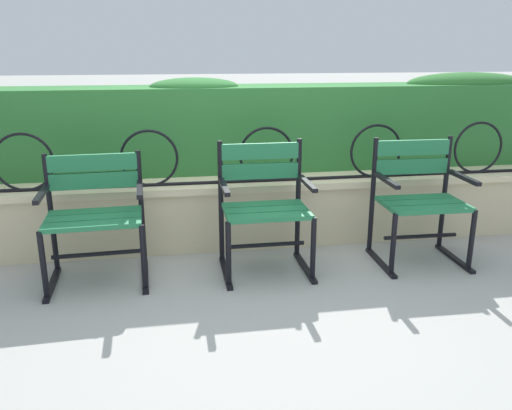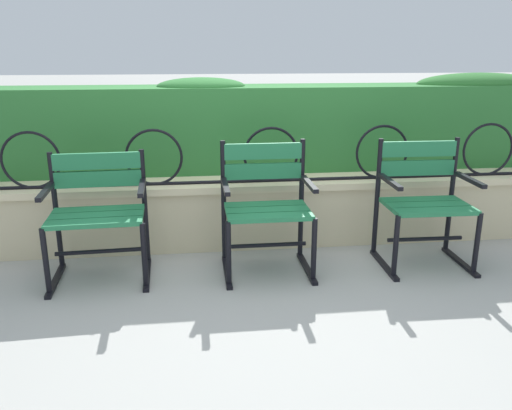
# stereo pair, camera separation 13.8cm
# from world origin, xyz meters

# --- Properties ---
(ground_plane) EXTENTS (60.00, 60.00, 0.00)m
(ground_plane) POSITION_xyz_m (0.00, 0.00, 0.00)
(ground_plane) COLOR #9E9E99
(stone_wall) EXTENTS (8.07, 0.41, 0.51)m
(stone_wall) POSITION_xyz_m (0.00, 0.93, 0.26)
(stone_wall) COLOR beige
(stone_wall) RESTS_ON ground
(iron_arch_fence) EXTENTS (7.52, 0.02, 0.42)m
(iron_arch_fence) POSITION_xyz_m (-0.20, 0.86, 0.69)
(iron_arch_fence) COLOR black
(iron_arch_fence) RESTS_ON stone_wall
(hedge_row) EXTENTS (7.91, 0.53, 0.78)m
(hedge_row) POSITION_xyz_m (0.02, 1.37, 0.87)
(hedge_row) COLOR #2D7033
(hedge_row) RESTS_ON stone_wall
(park_chair_left) EXTENTS (0.66, 0.55, 0.83)m
(park_chair_left) POSITION_xyz_m (-1.02, 0.44, 0.46)
(park_chair_left) COLOR #237547
(park_chair_left) RESTS_ON ground
(park_chair_centre) EXTENTS (0.60, 0.52, 0.88)m
(park_chair_centre) POSITION_xyz_m (0.10, 0.42, 0.47)
(park_chair_centre) COLOR #237547
(park_chair_centre) RESTS_ON ground
(park_chair_right) EXTENTS (0.62, 0.53, 0.87)m
(park_chair_right) POSITION_xyz_m (1.22, 0.41, 0.47)
(park_chair_right) COLOR #237547
(park_chair_right) RESTS_ON ground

